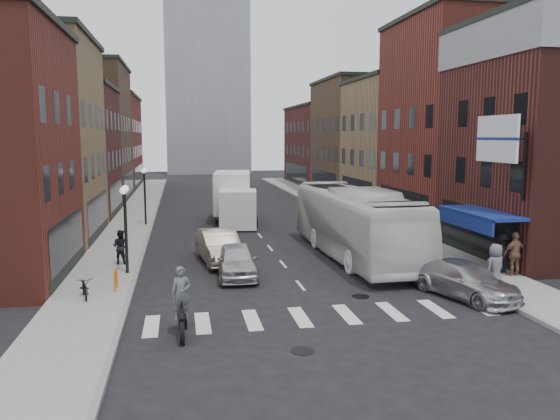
# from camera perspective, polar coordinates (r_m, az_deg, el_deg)

# --- Properties ---
(ground) EXTENTS (160.00, 160.00, 0.00)m
(ground) POSITION_cam_1_polar(r_m,az_deg,el_deg) (22.51, 2.71, -8.56)
(ground) COLOR black
(ground) RESTS_ON ground
(sidewalk_left) EXTENTS (3.00, 74.00, 0.15)m
(sidewalk_left) POSITION_cam_1_polar(r_m,az_deg,el_deg) (43.63, -14.97, -0.77)
(sidewalk_left) COLOR gray
(sidewalk_left) RESTS_ON ground
(sidewalk_right) EXTENTS (3.00, 74.00, 0.15)m
(sidewalk_right) POSITION_cam_1_polar(r_m,az_deg,el_deg) (45.51, 6.88, -0.23)
(sidewalk_right) COLOR gray
(sidewalk_right) RESTS_ON ground
(curb_left) EXTENTS (0.20, 74.00, 0.16)m
(curb_left) POSITION_cam_1_polar(r_m,az_deg,el_deg) (43.55, -13.00, -0.83)
(curb_left) COLOR gray
(curb_left) RESTS_ON ground
(curb_right) EXTENTS (0.20, 74.00, 0.16)m
(curb_right) POSITION_cam_1_polar(r_m,az_deg,el_deg) (45.10, 5.05, -0.37)
(curb_right) COLOR gray
(curb_right) RESTS_ON ground
(crosswalk_stripes) EXTENTS (12.00, 2.20, 0.01)m
(crosswalk_stripes) POSITION_cam_1_polar(r_m,az_deg,el_deg) (19.73, 4.72, -10.94)
(crosswalk_stripes) COLOR silver
(crosswalk_stripes) RESTS_ON ground
(bldg_left_mid_a) EXTENTS (10.30, 10.20, 12.30)m
(bldg_left_mid_a) POSITION_cam_1_polar(r_m,az_deg,el_deg) (36.46, -26.61, 6.65)
(bldg_left_mid_a) COLOR #937751
(bldg_left_mid_a) RESTS_ON ground
(bldg_left_mid_b) EXTENTS (10.30, 10.20, 10.30)m
(bldg_left_mid_b) POSITION_cam_1_polar(r_m,az_deg,el_deg) (46.17, -23.09, 5.66)
(bldg_left_mid_b) COLOR #431C18
(bldg_left_mid_b) RESTS_ON ground
(bldg_left_far_a) EXTENTS (10.30, 12.20, 13.30)m
(bldg_left_far_a) POSITION_cam_1_polar(r_m,az_deg,el_deg) (56.94, -20.76, 7.55)
(bldg_left_far_a) COLOR brown
(bldg_left_far_a) RESTS_ON ground
(bldg_left_far_b) EXTENTS (10.30, 16.20, 11.30)m
(bldg_left_far_b) POSITION_cam_1_polar(r_m,az_deg,el_deg) (70.76, -18.70, 6.76)
(bldg_left_far_b) COLOR maroon
(bldg_left_far_b) RESTS_ON ground
(bldg_right_mid_a) EXTENTS (10.30, 10.20, 14.30)m
(bldg_right_mid_a) POSITION_cam_1_polar(r_m,az_deg,el_deg) (40.32, 19.45, 8.47)
(bldg_right_mid_a) COLOR maroon
(bldg_right_mid_a) RESTS_ON ground
(bldg_right_mid_b) EXTENTS (10.30, 10.20, 11.30)m
(bldg_right_mid_b) POSITION_cam_1_polar(r_m,az_deg,el_deg) (49.25, 13.57, 6.72)
(bldg_right_mid_b) COLOR #937751
(bldg_right_mid_b) RESTS_ON ground
(bldg_right_far_a) EXTENTS (10.30, 12.20, 12.30)m
(bldg_right_far_a) POSITION_cam_1_polar(r_m,az_deg,el_deg) (59.48, 9.26, 7.45)
(bldg_right_far_a) COLOR brown
(bldg_right_far_a) RESTS_ON ground
(bldg_right_far_b) EXTENTS (10.30, 16.20, 10.30)m
(bldg_right_far_b) POSITION_cam_1_polar(r_m,az_deg,el_deg) (72.83, 5.53, 6.75)
(bldg_right_far_b) COLOR #431C18
(bldg_right_far_b) RESTS_ON ground
(awning_blue) EXTENTS (1.80, 5.00, 0.78)m
(awning_blue) POSITION_cam_1_polar(r_m,az_deg,el_deg) (27.56, 19.90, -0.42)
(awning_blue) COLOR navy
(awning_blue) RESTS_ON ground
(billboard_sign) EXTENTS (1.52, 3.00, 3.70)m
(billboard_sign) POSITION_cam_1_polar(r_m,az_deg,el_deg) (25.43, 21.88, 6.77)
(billboard_sign) COLOR black
(billboard_sign) RESTS_ON ground
(distant_tower) EXTENTS (14.00, 14.00, 50.00)m
(distant_tower) POSITION_cam_1_polar(r_m,az_deg,el_deg) (100.91, -7.80, 18.30)
(distant_tower) COLOR #9399A0
(distant_tower) RESTS_ON ground
(streetlamp_near) EXTENTS (0.32, 1.22, 4.11)m
(streetlamp_near) POSITION_cam_1_polar(r_m,az_deg,el_deg) (25.39, -15.88, -0.27)
(streetlamp_near) COLOR black
(streetlamp_near) RESTS_ON ground
(streetlamp_far) EXTENTS (0.32, 1.22, 4.11)m
(streetlamp_far) POSITION_cam_1_polar(r_m,az_deg,el_deg) (39.26, -13.97, 2.52)
(streetlamp_far) COLOR black
(streetlamp_far) RESTS_ON ground
(bike_rack) EXTENTS (0.08, 0.68, 0.80)m
(bike_rack) POSITION_cam_1_polar(r_m,az_deg,el_deg) (23.22, -16.78, -6.97)
(bike_rack) COLOR #D8590C
(bike_rack) RESTS_ON sidewalk_left
(box_truck) EXTENTS (3.20, 8.64, 3.66)m
(box_truck) POSITION_cam_1_polar(r_m,az_deg,el_deg) (39.98, -4.84, 1.21)
(box_truck) COLOR white
(box_truck) RESTS_ON ground
(motorcycle_rider) EXTENTS (0.64, 2.22, 2.26)m
(motorcycle_rider) POSITION_cam_1_polar(r_m,az_deg,el_deg) (17.74, -10.26, -9.61)
(motorcycle_rider) COLOR black
(motorcycle_rider) RESTS_ON ground
(transit_bus) EXTENTS (3.40, 13.29, 3.68)m
(transit_bus) POSITION_cam_1_polar(r_m,az_deg,el_deg) (28.82, 7.76, -1.27)
(transit_bus) COLOR silver
(transit_bus) RESTS_ON ground
(sedan_left_near) EXTENTS (1.89, 4.41, 1.48)m
(sedan_left_near) POSITION_cam_1_polar(r_m,az_deg,el_deg) (24.79, -4.57, -5.28)
(sedan_left_near) COLOR silver
(sedan_left_near) RESTS_ON ground
(sedan_left_far) EXTENTS (2.36, 5.14, 1.63)m
(sedan_left_far) POSITION_cam_1_polar(r_m,az_deg,el_deg) (27.65, -6.37, -3.79)
(sedan_left_far) COLOR #A89B88
(sedan_left_far) RESTS_ON ground
(curb_car) EXTENTS (3.34, 5.12, 1.38)m
(curb_car) POSITION_cam_1_polar(r_m,az_deg,el_deg) (22.81, 18.74, -6.96)
(curb_car) COLOR #BABABF
(curb_car) RESTS_ON ground
(parked_bicycle) EXTENTS (0.92, 1.68, 0.84)m
(parked_bicycle) POSITION_cam_1_polar(r_m,az_deg,el_deg) (22.41, -19.72, -7.58)
(parked_bicycle) COLOR black
(parked_bicycle) RESTS_ON sidewalk_left
(ped_left_solo) EXTENTS (0.93, 0.75, 1.66)m
(ped_left_solo) POSITION_cam_1_polar(r_m,az_deg,el_deg) (27.67, -16.33, -3.70)
(ped_left_solo) COLOR black
(ped_left_solo) RESTS_ON sidewalk_left
(ped_right_a) EXTENTS (1.29, 0.85, 1.83)m
(ped_right_a) POSITION_cam_1_polar(r_m,az_deg,el_deg) (26.83, 22.21, -4.14)
(ped_right_a) COLOR black
(ped_right_a) RESTS_ON sidewalk_right
(ped_right_b) EXTENTS (1.21, 0.70, 1.97)m
(ped_right_b) POSITION_cam_1_polar(r_m,az_deg,el_deg) (26.39, 23.34, -4.22)
(ped_right_b) COLOR brown
(ped_right_b) RESTS_ON sidewalk_right
(ped_right_c) EXTENTS (1.09, 0.90, 1.91)m
(ped_right_c) POSITION_cam_1_polar(r_m,az_deg,el_deg) (23.57, 21.57, -5.58)
(ped_right_c) COLOR #5B5E63
(ped_right_c) RESTS_ON sidewalk_right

